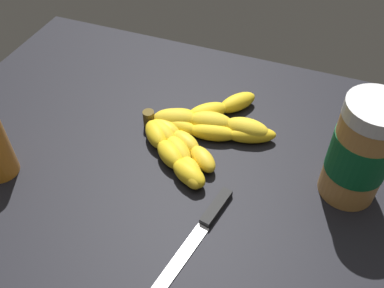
# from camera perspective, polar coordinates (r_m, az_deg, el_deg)

# --- Properties ---
(ground_plane) EXTENTS (0.88, 0.63, 0.04)m
(ground_plane) POSITION_cam_1_polar(r_m,az_deg,el_deg) (0.71, -2.20, -2.31)
(ground_plane) COLOR black
(banana_bunch) EXTENTS (0.23, 0.26, 0.04)m
(banana_bunch) POSITION_cam_1_polar(r_m,az_deg,el_deg) (0.71, 0.53, 1.49)
(banana_bunch) COLOR yellow
(banana_bunch) RESTS_ON ground_plane
(peanut_butter_jar) EXTENTS (0.09, 0.09, 0.17)m
(peanut_butter_jar) POSITION_cam_1_polar(r_m,az_deg,el_deg) (0.63, 21.81, -0.96)
(peanut_butter_jar) COLOR #BF8442
(peanut_butter_jar) RESTS_ON ground_plane
(butter_knife) EXTENTS (0.06, 0.20, 0.01)m
(butter_knife) POSITION_cam_1_polar(r_m,az_deg,el_deg) (0.60, 1.05, -11.62)
(butter_knife) COLOR silver
(butter_knife) RESTS_ON ground_plane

